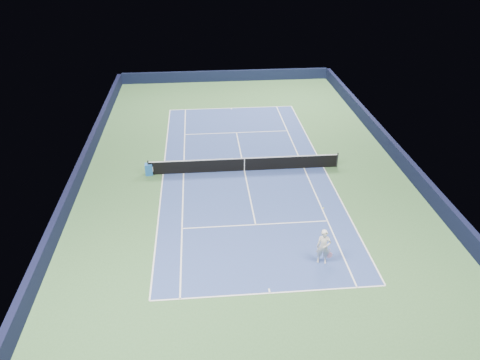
{
  "coord_description": "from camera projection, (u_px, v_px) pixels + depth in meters",
  "views": [
    {
      "loc": [
        -2.83,
        -27.8,
        15.15
      ],
      "look_at": [
        -0.57,
        -3.0,
        1.0
      ],
      "focal_mm": 35.0,
      "sensor_mm": 36.0,
      "label": 1
    }
  ],
  "objects": [
    {
      "name": "wall_right",
      "position": [
        400.0,
        157.0,
        32.37
      ],
      "size": [
        0.35,
        40.0,
        1.1
      ],
      "primitive_type": "cube",
      "color": "black",
      "rests_on": "ground"
    },
    {
      "name": "tennis_player",
      "position": [
        324.0,
        247.0,
        22.96
      ],
      "size": [
        0.88,
        1.34,
        2.6
      ],
      "color": "silver",
      "rests_on": "ground"
    },
    {
      "name": "center_mark_near",
      "position": [
        269.0,
        291.0,
        21.62
      ],
      "size": [
        0.08,
        0.3,
        0.0
      ],
      "primitive_type": "cube",
      "color": "white",
      "rests_on": "ground"
    },
    {
      "name": "service_line_near",
      "position": [
        256.0,
        225.0,
        26.24
      ],
      "size": [
        8.23,
        0.08,
        0.0
      ],
      "primitive_type": "cube",
      "color": "white",
      "rests_on": "ground"
    },
    {
      "name": "ground",
      "position": [
        244.0,
        171.0,
        31.78
      ],
      "size": [
        40.0,
        40.0,
        0.0
      ],
      "primitive_type": "plane",
      "color": "#365D33",
      "rests_on": "ground"
    },
    {
      "name": "sideline_doubles_left",
      "position": [
        163.0,
        174.0,
        31.35
      ],
      "size": [
        0.08,
        23.77,
        0.0
      ],
      "primitive_type": "cube",
      "color": "white",
      "rests_on": "ground"
    },
    {
      "name": "sideline_singles_right",
      "position": [
        304.0,
        168.0,
        32.11
      ],
      "size": [
        0.08,
        23.77,
        0.0
      ],
      "primitive_type": "cube",
      "color": "white",
      "rests_on": "ground"
    },
    {
      "name": "sideline_doubles_right",
      "position": [
        323.0,
        167.0,
        32.21
      ],
      "size": [
        0.08,
        23.77,
        0.0
      ],
      "primitive_type": "cube",
      "color": "white",
      "rests_on": "ground"
    },
    {
      "name": "tennis_net",
      "position": [
        244.0,
        164.0,
        31.54
      ],
      "size": [
        12.9,
        0.1,
        1.07
      ],
      "color": "black",
      "rests_on": "ground"
    },
    {
      "name": "sponsor_cube",
      "position": [
        149.0,
        169.0,
        31.13
      ],
      "size": [
        0.58,
        0.47,
        0.79
      ],
      "color": "#1C59AA",
      "rests_on": "ground"
    },
    {
      "name": "center_mark_far",
      "position": [
        231.0,
        109.0,
        41.94
      ],
      "size": [
        0.08,
        0.3,
        0.0
      ],
      "primitive_type": "cube",
      "color": "white",
      "rests_on": "ground"
    },
    {
      "name": "wall_left",
      "position": [
        80.0,
        170.0,
        30.66
      ],
      "size": [
        0.35,
        40.0,
        1.1
      ],
      "primitive_type": "cube",
      "color": "black",
      "rests_on": "ground"
    },
    {
      "name": "center_service_line",
      "position": [
        244.0,
        171.0,
        31.78
      ],
      "size": [
        0.08,
        12.8,
        0.0
      ],
      "primitive_type": "cube",
      "color": "white",
      "rests_on": "ground"
    },
    {
      "name": "service_line_far",
      "position": [
        236.0,
        133.0,
        37.32
      ],
      "size": [
        8.23,
        0.08,
        0.0
      ],
      "primitive_type": "cube",
      "color": "white",
      "rests_on": "ground"
    },
    {
      "name": "wall_far",
      "position": [
        226.0,
        76.0,
        48.68
      ],
      "size": [
        22.0,
        0.35,
        1.1
      ],
      "primitive_type": "cube",
      "color": "black",
      "rests_on": "ground"
    },
    {
      "name": "court_surface",
      "position": [
        244.0,
        171.0,
        31.78
      ],
      "size": [
        10.97,
        23.77,
        0.01
      ],
      "primitive_type": "cube",
      "color": "navy",
      "rests_on": "ground"
    },
    {
      "name": "baseline_far",
      "position": [
        231.0,
        108.0,
        42.07
      ],
      "size": [
        10.97,
        0.08,
        0.0
      ],
      "primitive_type": "cube",
      "color": "white",
      "rests_on": "ground"
    },
    {
      "name": "sideline_singles_left",
      "position": [
        184.0,
        173.0,
        31.46
      ],
      "size": [
        0.08,
        23.77,
        0.0
      ],
      "primitive_type": "cube",
      "color": "white",
      "rests_on": "ground"
    },
    {
      "name": "baseline_near",
      "position": [
        270.0,
        293.0,
        21.49
      ],
      "size": [
        10.97,
        0.08,
        0.0
      ],
      "primitive_type": "cube",
      "color": "white",
      "rests_on": "ground"
    }
  ]
}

